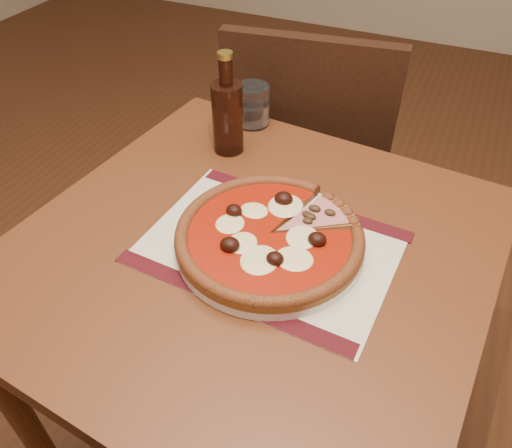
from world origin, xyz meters
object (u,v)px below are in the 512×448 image
Objects in this scene: water_glass at (253,105)px; bottle at (227,114)px; chair_far at (310,158)px; plate at (269,243)px; pizza at (269,234)px; table at (252,282)px.

bottle reaches higher than water_glass.
chair_far is 2.86× the size of plate.
chair_far is 2.86× the size of pizza.
pizza is 1.47× the size of bottle.
table is 9.20× the size of water_glass.
chair_far is 0.66m from pizza.
bottle reaches higher than table.
pizza is 3.43× the size of water_glass.
chair_far reaches higher than plate.
bottle is at bearing 123.93° from table.
water_glass is at bearing 118.36° from plate.
pizza is at bearing 6.71° from table.
pizza is (0.03, 0.00, 0.13)m from table.
bottle is (-0.20, 0.25, 0.08)m from plate.
chair_far is at bearing 101.48° from plate.
bottle is at bearing 129.07° from pizza.
water_glass is at bearing 89.25° from bottle.
water_glass is at bearing 62.85° from chair_far.
water_glass is 0.13m from bottle.
plate is 0.02m from pizza.
plate is 0.43m from water_glass.
table is 0.14m from pizza.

